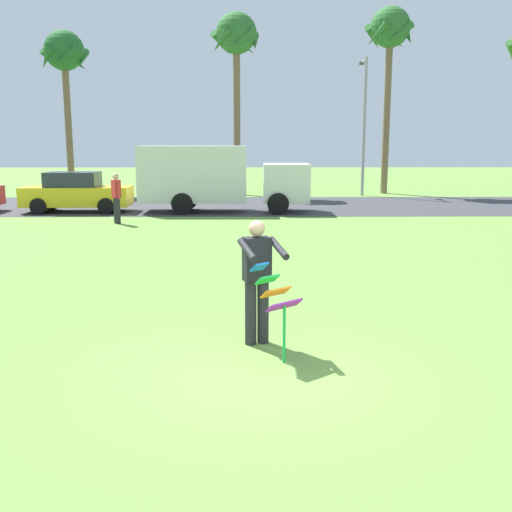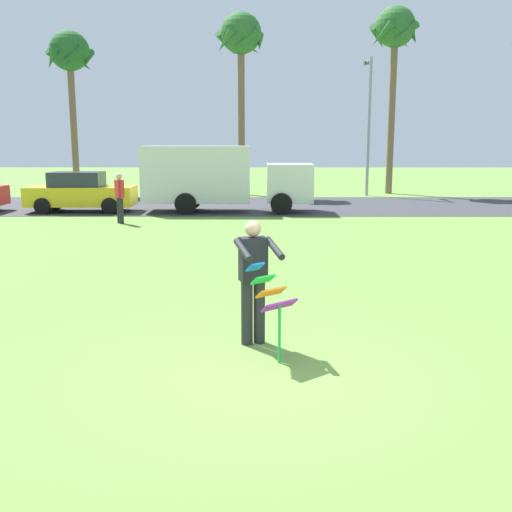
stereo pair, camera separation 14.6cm
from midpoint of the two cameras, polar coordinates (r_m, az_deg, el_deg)
The scene contains 11 objects.
ground_plane at distance 7.33m, azimuth 1.81°, elevation -11.24°, with size 120.00×120.00×0.00m, color olive.
road_strip at distance 26.35m, azimuth 0.69°, elevation 4.89°, with size 120.00×8.00×0.01m, color #38383D.
person_kite_flyer at distance 8.08m, azimuth 0.53°, elevation -2.06°, with size 0.69×0.76×1.73m.
kite_held at distance 7.53m, azimuth 2.28°, elevation -3.90°, with size 0.68×0.72×1.23m.
parked_car_yellow at distance 24.88m, azimuth -16.11°, elevation 5.88°, with size 4.23×1.88×1.60m.
parked_truck_white_box at distance 23.88m, azimuth -3.28°, elevation 7.63°, with size 6.72×2.16×2.62m.
palm_tree_left_near at distance 34.78m, azimuth -17.09°, elevation 17.74°, with size 2.58×2.71×8.61m.
palm_tree_right_near at distance 32.39m, azimuth -1.04°, elevation 19.90°, with size 2.58×2.71×9.31m.
palm_tree_centre_far at distance 33.87m, azimuth 13.62°, elevation 19.88°, with size 2.58×2.71×9.74m.
streetlight_pole at distance 31.96m, azimuth 11.17°, elevation 12.91°, with size 0.24×1.65×7.00m.
person_walker_near at distance 20.93m, azimuth -12.54°, elevation 5.62°, with size 0.38×0.49×1.73m.
Camera 2 is at (-0.12, -6.79, 2.76)m, focal length 41.58 mm.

